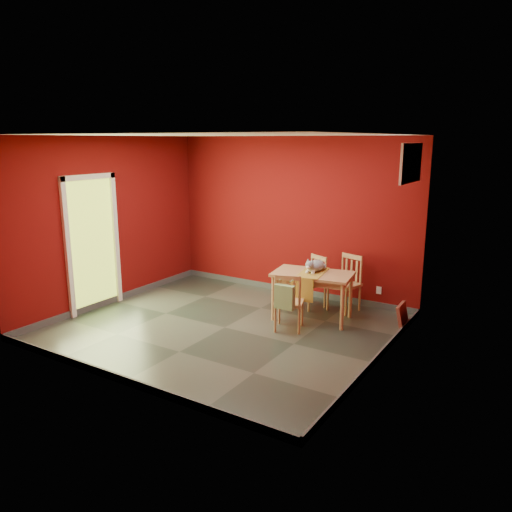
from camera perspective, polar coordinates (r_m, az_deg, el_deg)
The scene contains 13 objects.
ground at distance 7.27m, azimuth -3.58°, elevation -8.15°, with size 4.50×4.50×0.00m, color #2D342D.
room_shell at distance 7.26m, azimuth -3.59°, elevation -7.78°, with size 4.50×4.50×4.50m.
doorway at distance 8.16m, azimuth -18.24°, elevation 1.80°, with size 0.06×1.01×2.13m.
window at distance 6.73m, azimuth 17.27°, elevation 10.11°, with size 0.05×0.90×0.50m.
outlet_plate at distance 8.19m, azimuth 13.87°, elevation -3.83°, with size 0.08×0.01×0.12m, color silver.
dining_table at distance 7.45m, azimuth 6.49°, elevation -2.58°, with size 1.25×0.85×0.72m.
table_runner at distance 7.34m, azimuth 6.11°, elevation -2.53°, with size 0.45×0.75×0.36m.
chair_far_left at distance 8.05m, azimuth 6.45°, elevation -2.87°, with size 0.51×0.51×0.83m.
chair_far_right at distance 7.97m, azimuth 10.24°, elevation -2.98°, with size 0.51×0.51×0.89m.
chair_near at distance 7.04m, azimuth 3.75°, elevation -5.17°, with size 0.50×0.50×0.84m.
tote_bag at distance 6.81m, azimuth 3.29°, elevation -4.69°, with size 0.28×0.18×0.40m.
cat at distance 7.48m, azimuth 6.84°, elevation -0.87°, with size 0.25×0.47×0.24m, color slate, non-canonical shape.
picture_frame at distance 7.42m, azimuth 16.40°, elevation -6.70°, with size 0.14×0.38×0.38m.
Camera 1 is at (3.96, -5.50, 2.64)m, focal length 35.00 mm.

